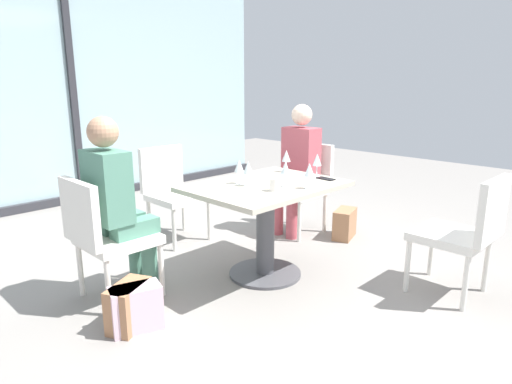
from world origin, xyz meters
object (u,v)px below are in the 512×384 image
Objects in this scene: person_far_right at (297,163)px; wine_glass_0 at (285,169)px; chair_front_right at (466,229)px; handbag_2 at (136,308)px; wine_glass_3 at (239,166)px; coffee_cup at (275,185)px; chair_near_window at (172,188)px; person_far_left at (117,200)px; handbag_1 at (345,224)px; wine_glass_2 at (317,160)px; dining_table_main at (265,210)px; chair_far_right at (303,182)px; chair_far_left at (104,232)px; wine_glass_5 at (309,170)px; wine_glass_1 at (248,168)px; handbag_0 at (129,306)px; cell_phone_on_table at (326,179)px; wine_glass_4 at (286,156)px.

wine_glass_0 is (-0.91, -0.63, 0.16)m from person_far_right.
chair_front_right reaches higher than handbag_2.
wine_glass_3 is 0.35m from coffee_cup.
chair_near_window is at bearing 91.83° from wine_glass_0.
handbag_1 is at bearing -11.88° from person_far_left.
chair_near_window is 4.70× the size of wine_glass_2.
wine_glass_2 is (0.48, -0.11, 0.34)m from dining_table_main.
dining_table_main is 1.28× the size of chair_far_right.
chair_far_left is 4.70× the size of wine_glass_5.
chair_far_left is 2.90× the size of handbag_1.
coffee_cup is at bearing -84.34° from wine_glass_1.
coffee_cup is 1.23m from handbag_0.
wine_glass_2 is at bearing -70.26° from chair_near_window.
chair_far_left reaches higher than handbag_0.
wine_glass_3 reaches higher than chair_far_left.
wine_glass_3 is 0.62× the size of handbag_0.
wine_glass_1 is at bearing -28.62° from handbag_0.
person_far_left reaches higher than chair_far_right.
wine_glass_1 reaches higher than chair_far_right.
cell_phone_on_table is 0.96m from handbag_1.
chair_far_left is at bearing 180.00° from chair_far_right.
chair_front_right is 0.69× the size of person_far_left.
dining_table_main is at bearing -155.65° from chair_far_right.
chair_far_left is 1.46m from wine_glass_5.
handbag_1 is (1.11, 0.19, -0.72)m from wine_glass_0.
chair_front_right is at bearing -128.14° from handbag_1.
person_far_left is (-1.65, 1.70, 0.20)m from chair_front_right.
person_far_right is 1.18m from wine_glass_1.
handbag_1 is 2.28m from handbag_2.
chair_far_right is at bearing 25.80° from wine_glass_4.
chair_near_window is (1.06, 0.74, 0.00)m from chair_far_left.
person_far_left is at bearing 0.00° from chair_far_left.
wine_glass_5 is (0.24, -0.47, 0.00)m from wine_glass_3.
wine_glass_3 is 1.23m from handbag_2.
wine_glass_1 reaches higher than dining_table_main.
handbag_2 is at bearing 171.64° from wine_glass_0.
chair_front_right is 6.04× the size of cell_phone_on_table.
person_far_left is 0.75m from handbag_2.
coffee_cup reaches higher than handbag_1.
dining_table_main is at bearing 108.77° from wine_glass_5.
chair_near_window reaches higher than cell_phone_on_table.
coffee_cup is at bearing -38.91° from person_far_left.
wine_glass_4 is (0.45, -1.03, 0.37)m from chair_near_window.
chair_far_left is at bearing 160.20° from wine_glass_3.
handbag_1 and handbag_2 have the same top height.
coffee_cup is at bearing -86.93° from wine_glass_3.
chair_far_right is 1.25m from wine_glass_0.
chair_far_right is 4.70× the size of wine_glass_0.
person_far_right is (0.95, -0.74, 0.20)m from chair_near_window.
wine_glass_5 is 0.62× the size of handbag_2.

